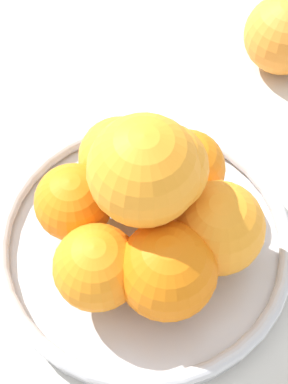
# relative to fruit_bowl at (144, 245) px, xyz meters

# --- Properties ---
(ground_plane) EXTENTS (4.00, 4.00, 0.00)m
(ground_plane) POSITION_rel_fruit_bowl_xyz_m (0.00, 0.00, -0.02)
(ground_plane) COLOR beige
(fruit_bowl) EXTENTS (0.26, 0.26, 0.03)m
(fruit_bowl) POSITION_rel_fruit_bowl_xyz_m (0.00, 0.00, 0.00)
(fruit_bowl) COLOR silver
(fruit_bowl) RESTS_ON ground_plane
(orange_pile) EXTENTS (0.19, 0.18, 0.14)m
(orange_pile) POSITION_rel_fruit_bowl_xyz_m (0.00, 0.00, 0.07)
(orange_pile) COLOR orange
(orange_pile) RESTS_ON fruit_bowl
(stray_orange) EXTENTS (0.08, 0.08, 0.08)m
(stray_orange) POSITION_rel_fruit_bowl_xyz_m (0.06, 0.26, 0.03)
(stray_orange) COLOR orange
(stray_orange) RESTS_ON ground_plane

